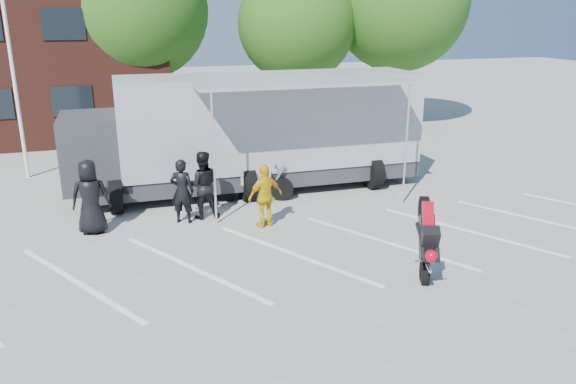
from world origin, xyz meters
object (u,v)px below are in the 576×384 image
spectator_leather_b (182,191)px  stunt_bike_rider (420,270)px  tree_left (138,9)px  spectator_leather_c (202,185)px  tree_right (400,3)px  spectator_hivis (265,196)px  flagpole (15,25)px  tree_mid (297,24)px  transporter_truck (256,188)px  parked_motorcycle (255,201)px  spectator_leather_a (90,197)px

spectator_leather_b → stunt_bike_rider: bearing=159.1°
tree_left → spectator_leather_c: tree_left is taller
tree_right → spectator_leather_b: 16.72m
stunt_bike_rider → spectator_hivis: (-2.52, 3.62, 0.85)m
tree_left → spectator_leather_c: bearing=-87.1°
flagpole → stunt_bike_rider: size_ratio=4.23×
tree_mid → stunt_bike_rider: size_ratio=4.06×
spectator_leather_c → flagpole: bearing=-44.5°
transporter_truck → parked_motorcycle: transporter_truck is taller
flagpole → spectator_hivis: (6.29, -7.06, -4.20)m
transporter_truck → spectator_leather_b: 3.67m
flagpole → spectator_leather_a: (1.95, -6.11, -4.09)m
tree_mid → transporter_truck: bearing=-116.4°
spectator_leather_a → spectator_hivis: bearing=170.7°
flagpole → spectator_leather_b: size_ratio=4.54×
tree_right → spectator_hivis: tree_right is taller
spectator_leather_a → spectator_leather_c: bearing=-171.9°
transporter_truck → stunt_bike_rider: transporter_truck is taller
spectator_hivis → spectator_leather_c: bearing=-55.3°
tree_right → spectator_hivis: 16.06m
tree_left → stunt_bike_rider: 18.17m
parked_motorcycle → spectator_leather_b: (-2.32, -1.17, 0.88)m
tree_mid → parked_motorcycle: tree_mid is taller
tree_right → spectator_leather_a: tree_right is taller
tree_right → parked_motorcycle: bearing=-135.8°
tree_left → spectator_hivis: bearing=-81.1°
tree_right → tree_left: bearing=172.9°
spectator_leather_b → spectator_leather_a: bearing=26.2°
flagpole → transporter_truck: bearing=-28.0°
tree_right → tree_mid: bearing=174.3°
flagpole → spectator_leather_c: flagpole is taller
spectator_leather_c → spectator_hivis: 1.88m
transporter_truck → spectator_leather_c: 3.15m
flagpole → tree_left: 7.37m
spectator_leather_b → parked_motorcycle: bearing=-128.5°
spectator_leather_c → tree_left: bearing=-81.2°
transporter_truck → parked_motorcycle: (-0.34, -1.19, 0.00)m
stunt_bike_rider → parked_motorcycle: bearing=133.4°
transporter_truck → stunt_bike_rider: 7.25m
tree_left → parked_motorcycle: (2.34, -10.88, -5.57)m
flagpole → tree_right: tree_right is taller
transporter_truck → tree_mid: bearing=64.3°
tree_mid → spectator_leather_a: tree_mid is taller
spectator_leather_c → spectator_hivis: bearing=146.2°
transporter_truck → spectator_leather_a: spectator_leather_a is taller
stunt_bike_rider → spectator_leather_b: size_ratio=1.07×
tree_left → transporter_truck: 11.49m
flagpole → parked_motorcycle: flagpole is taller
tree_left → transporter_truck: size_ratio=0.76×
tree_left → spectator_leather_b: (0.02, -12.05, -4.68)m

